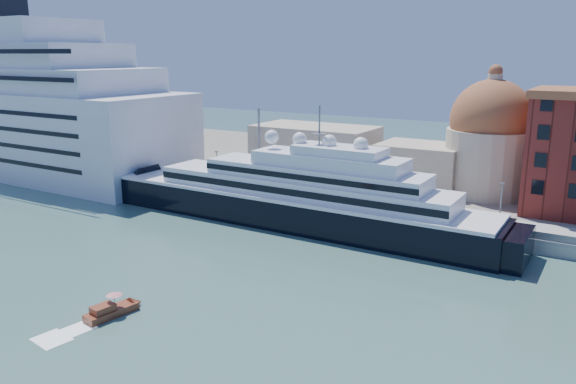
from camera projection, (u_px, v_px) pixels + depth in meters
The scene contains 9 objects.
ground at pixel (248, 268), 84.75m from camera, with size 400.00×400.00×0.00m, color #335856.
quay at pixel (345, 209), 112.70m from camera, with size 180.00×10.00×2.50m, color gray.
land at pixel (413, 173), 146.82m from camera, with size 260.00×72.00×2.00m, color slate.
quay_fence at pixel (335, 205), 108.51m from camera, with size 180.00×0.10×1.20m, color slate.
superyacht at pixel (279, 199), 107.14m from camera, with size 88.78×12.31×26.53m.
service_barge at pixel (119, 190), 130.04m from camera, with size 11.11×6.40×2.37m.
water_taxi at pixel (110, 311), 69.10m from camera, with size 3.25×6.93×3.16m.
church at pixel (417, 147), 126.88m from camera, with size 66.00×18.00×25.50m.
lamp_posts at pixel (287, 162), 115.55m from camera, with size 120.80×2.40×18.00m.
Camera 1 is at (46.31, -64.89, 31.56)m, focal length 35.00 mm.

